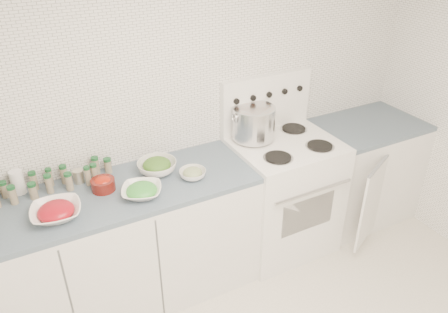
# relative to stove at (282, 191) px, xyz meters

# --- Properties ---
(room_walls) EXTENTS (3.54, 3.04, 2.52)m
(room_walls) POSITION_rel_stove_xyz_m (-0.48, -1.19, 1.06)
(room_walls) COLOR white
(room_walls) RESTS_ON ground
(counter_left) EXTENTS (1.85, 0.62, 0.90)m
(counter_left) POSITION_rel_stove_xyz_m (-1.30, 0.00, -0.05)
(counter_left) COLOR white
(counter_left) RESTS_ON ground
(stove) EXTENTS (0.76, 0.70, 1.36)m
(stove) POSITION_rel_stove_xyz_m (0.00, 0.00, 0.00)
(stove) COLOR white
(stove) RESTS_ON ground
(counter_right) EXTENTS (0.89, 0.80, 0.90)m
(counter_right) POSITION_rel_stove_xyz_m (0.82, 0.00, -0.05)
(counter_right) COLOR white
(counter_right) RESTS_ON ground
(stock_pot) EXTENTS (0.33, 0.31, 0.24)m
(stock_pot) POSITION_rel_stove_xyz_m (-0.18, 0.16, 0.58)
(stock_pot) COLOR silver
(stock_pot) RESTS_ON stove
(bowl_tomato) EXTENTS (0.31, 0.31, 0.09)m
(bowl_tomato) POSITION_rel_stove_xyz_m (-1.64, -0.10, 0.44)
(bowl_tomato) COLOR white
(bowl_tomato) RESTS_ON counter_left
(bowl_snowpea) EXTENTS (0.32, 0.32, 0.08)m
(bowl_snowpea) POSITION_rel_stove_xyz_m (-1.14, -0.12, 0.44)
(bowl_snowpea) COLOR white
(bowl_snowpea) RESTS_ON counter_left
(bowl_broccoli) EXTENTS (0.31, 0.31, 0.10)m
(bowl_broccoli) POSITION_rel_stove_xyz_m (-0.96, 0.09, 0.45)
(bowl_broccoli) COLOR white
(bowl_broccoli) RESTS_ON counter_left
(bowl_zucchini) EXTENTS (0.18, 0.18, 0.07)m
(bowl_zucchini) POSITION_rel_stove_xyz_m (-0.78, -0.08, 0.44)
(bowl_zucchini) COLOR white
(bowl_zucchini) RESTS_ON counter_left
(bowl_pepper) EXTENTS (0.15, 0.15, 0.09)m
(bowl_pepper) POSITION_rel_stove_xyz_m (-1.33, 0.06, 0.45)
(bowl_pepper) COLOR #54130E
(bowl_pepper) RESTS_ON counter_left
(salt_canister) EXTENTS (0.08, 0.08, 0.15)m
(salt_canister) POSITION_rel_stove_xyz_m (-1.79, 0.26, 0.48)
(salt_canister) COLOR white
(salt_canister) RESTS_ON counter_left
(tin_can) EXTENTS (0.07, 0.07, 0.09)m
(tin_can) POSITION_rel_stove_xyz_m (-1.45, 0.21, 0.45)
(tin_can) COLOR #B8B09C
(tin_can) RESTS_ON counter_left
(spice_cluster) EXTENTS (0.91, 0.16, 0.14)m
(spice_cluster) POSITION_rel_stove_xyz_m (-1.70, 0.21, 0.47)
(spice_cluster) COLOR gray
(spice_cluster) RESTS_ON counter_left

